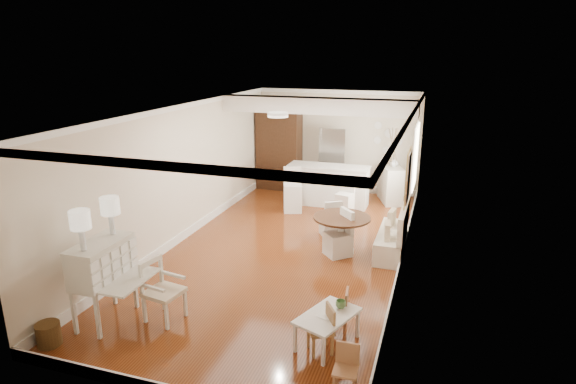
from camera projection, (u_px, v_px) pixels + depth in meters
The scene contains 20 objects.
room at pixel (294, 149), 9.34m from camera, with size 9.00×9.04×2.82m.
secretary_bureau at pixel (104, 282), 6.94m from camera, with size 0.97×0.99×1.25m, color silver.
gustavian_armchair at pixel (164, 291), 7.01m from camera, with size 0.53×0.53×0.92m, color white.
wicker_basket at pixel (49, 334), 6.48m from camera, with size 0.32×0.32×0.32m, color #56391A.
kids_table at pixel (327, 330), 6.46m from camera, with size 0.54×0.91×0.45m, color white.
kids_chair_a at pixel (320, 329), 6.28m from camera, with size 0.32×0.32×0.66m, color #A47B4A.
kids_chair_b at pixel (337, 309), 6.81m from camera, with size 0.30×0.30×0.62m, color #A56E4B.
kids_chair_c at pixel (346, 370), 5.55m from camera, with size 0.28×0.28×0.59m, color #B77D53.
banquette at pixel (392, 229), 9.35m from camera, with size 0.52×1.60×0.98m, color silver.
dining_table at pixel (341, 235), 9.36m from camera, with size 1.10×1.10×0.75m, color #482817.
slip_chair_near at pixel (338, 233), 9.24m from camera, with size 0.43×0.45×0.91m, color white.
slip_chair_far at pixel (331, 217), 10.25m from camera, with size 0.38×0.40×0.81m, color silver.
breakfast_counter at pixel (328, 185), 12.27m from camera, with size 2.05×0.65×1.03m, color white.
bar_stool_left at pixel (293, 190), 11.74m from camera, with size 0.44×0.44×1.09m, color white.
bar_stool_right at pixel (345, 198), 11.43m from camera, with size 0.36×0.36×0.89m, color white.
pantry_cabinet at pixel (279, 149), 13.58m from camera, with size 1.20×0.60×2.30m, color #381E11.
fridge at pixel (345, 162), 13.06m from camera, with size 0.75×0.65×1.80m, color silver.
sideboard at pixel (391, 184), 12.52m from camera, with size 0.44×0.99×0.95m, color silver.
pencil_cup at pixel (341, 304), 6.55m from camera, with size 0.14×0.14×0.11m, color #5B8B51.
branch_vase at pixel (394, 162), 12.37m from camera, with size 0.20×0.20×0.21m, color white.
Camera 1 is at (2.78, -8.45, 3.84)m, focal length 30.00 mm.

